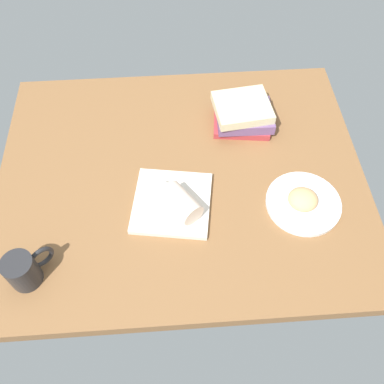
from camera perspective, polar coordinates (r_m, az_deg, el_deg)
The scene contains 8 objects.
dining_table at distance 128.59cm, azimuth -1.41°, elevation 1.83°, with size 110.00×90.00×4.00cm, color brown.
round_plate at distance 124.45cm, azimuth 14.81°, elevation -1.46°, with size 21.38×21.38×1.40cm, color white.
scone_pastry at distance 121.46cm, azimuth 14.78°, elevation -0.96°, with size 8.37×7.96×4.59cm, color tan.
square_plate at distance 120.40cm, azimuth -2.73°, elevation -1.46°, with size 21.61×21.61×1.60cm, color silver.
sauce_cup at distance 120.90cm, azimuth -4.39°, elevation 0.37°, with size 5.54×5.54×2.02cm.
breakfast_wrap at distance 115.36cm, azimuth -1.45°, elevation -1.47°, with size 6.68×6.68×11.24cm, color beige.
book_stack at distance 138.11cm, azimuth 6.90°, elevation 10.37°, with size 19.41×17.07×8.68cm.
coffee_mug at distance 114.00cm, azimuth -21.82°, elevation -9.73°, with size 11.36×10.07×9.49cm.
Camera 1 is at (2.16, 75.67, 105.95)cm, focal length 39.44 mm.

